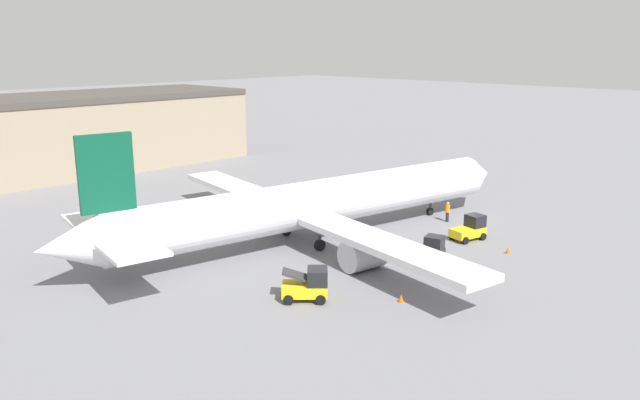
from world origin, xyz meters
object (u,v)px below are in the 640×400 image
(safety_cone_far, at_px, (508,250))
(belt_loader_truck, at_px, (308,285))
(pushback_tug, at_px, (432,252))
(baggage_tug, at_px, (470,229))
(safety_cone_near, at_px, (401,298))
(airplane, at_px, (311,205))
(ground_crew_worker, at_px, (448,211))

(safety_cone_far, bearing_deg, belt_loader_truck, 164.41)
(pushback_tug, bearing_deg, belt_loader_truck, 154.62)
(baggage_tug, xyz_separation_m, safety_cone_near, (-14.52, -3.86, -0.64))
(airplane, distance_m, baggage_tug, 13.41)
(airplane, xyz_separation_m, baggage_tug, (9.55, -9.16, -2.14))
(safety_cone_near, xyz_separation_m, safety_cone_far, (13.34, -0.24, 0.00))
(ground_crew_worker, relative_size, baggage_tug, 0.58)
(ground_crew_worker, xyz_separation_m, pushback_tug, (-10.42, -5.41, -0.07))
(ground_crew_worker, distance_m, safety_cone_near, 19.51)
(pushback_tug, bearing_deg, safety_cone_far, -42.21)
(baggage_tug, relative_size, safety_cone_near, 5.77)
(ground_crew_worker, xyz_separation_m, baggage_tug, (-3.20, -4.27, -0.07))
(ground_crew_worker, distance_m, baggage_tug, 5.34)
(ground_crew_worker, bearing_deg, safety_cone_near, -2.77)
(airplane, xyz_separation_m, safety_cone_near, (-4.97, -13.02, -2.78))
(baggage_tug, bearing_deg, airplane, 149.23)
(airplane, relative_size, pushback_tug, 14.04)
(airplane, xyz_separation_m, safety_cone_far, (8.37, -13.25, -2.78))
(ground_crew_worker, bearing_deg, airplane, -48.39)
(airplane, xyz_separation_m, belt_loader_truck, (-8.69, -8.49, -2.08))
(airplane, distance_m, safety_cone_near, 14.21)
(belt_loader_truck, distance_m, pushback_tug, 11.17)
(belt_loader_truck, distance_m, safety_cone_far, 17.73)
(airplane, xyz_separation_m, pushback_tug, (2.33, -10.29, -2.15))
(airplane, height_order, pushback_tug, airplane)
(pushback_tug, height_order, safety_cone_far, pushback_tug)
(pushback_tug, bearing_deg, baggage_tug, -7.18)
(ground_crew_worker, bearing_deg, pushback_tug, 0.01)
(belt_loader_truck, xyz_separation_m, safety_cone_far, (17.07, -4.76, -0.70))
(safety_cone_far, bearing_deg, airplane, 122.27)
(belt_loader_truck, xyz_separation_m, safety_cone_near, (3.73, -4.53, -0.70))
(safety_cone_far, bearing_deg, pushback_tug, 153.89)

